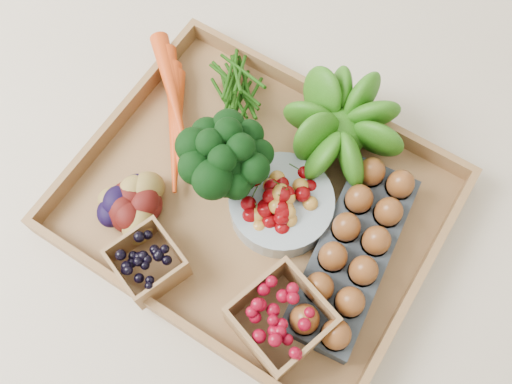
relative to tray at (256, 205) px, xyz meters
The scene contains 10 objects.
ground 0.01m from the tray, ahead, with size 4.00×4.00×0.00m, color beige.
tray is the anchor object (origin of this frame).
carrots 0.21m from the tray, 161.48° to the left, with size 0.22×0.16×0.05m, color #C63B0F, non-canonical shape.
lettuce 0.19m from the tray, 72.34° to the left, with size 0.13×0.13×0.13m, color #1F4B0B.
broccoli 0.08m from the tray, behind, with size 0.14×0.14×0.11m, color black, non-canonical shape.
cherry_bowl 0.05m from the tray, 16.58° to the left, with size 0.16×0.16×0.04m, color #8C9EA5.
egg_carton 0.17m from the tray, ahead, with size 0.10×0.30×0.03m, color #323840.
potatoes 0.20m from the tray, 143.58° to the right, with size 0.13×0.13×0.08m, color #3F0C0A, non-canonical shape.
punnet_blackberry 0.19m from the tray, 113.72° to the right, with size 0.09×0.09×0.06m, color black.
punnet_raspberry 0.20m from the tray, 47.30° to the right, with size 0.12×0.12×0.08m, color maroon.
Camera 1 is at (0.18, -0.28, 0.85)m, focal length 40.00 mm.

